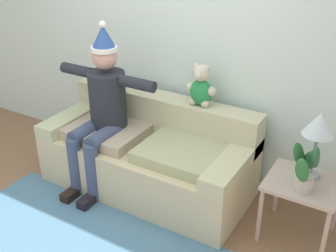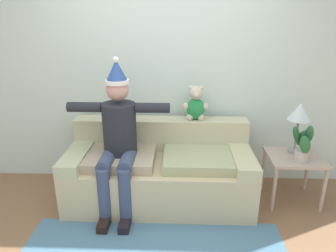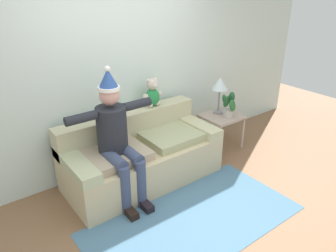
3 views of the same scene
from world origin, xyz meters
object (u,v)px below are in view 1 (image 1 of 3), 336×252
Objects in this scene: teddy_bear at (201,87)px; table_lamp at (319,127)px; person_seated at (101,107)px; side_table at (303,190)px; couch at (149,154)px; potted_plant at (305,168)px.

teddy_bear reaches higher than table_lamp.
person_seated is 2.83× the size of table_lamp.
side_table is (1.04, -0.27, -0.55)m from teddy_bear.
person_seated is (-0.40, -0.16, 0.46)m from couch.
person_seated reaches higher than teddy_bear.
teddy_bear is (0.38, 0.27, 0.66)m from couch.
couch is 3.51× the size of table_lamp.
person_seated reaches higher than side_table.
person_seated is at bearing -151.01° from teddy_bear.
couch is at bearing 179.98° from side_table.
person_seated reaches higher than table_lamp.
side_table is 1.42× the size of potted_plant.
teddy_bear is at bearing 165.28° from side_table.
potted_plant is (-0.01, -0.21, -0.25)m from table_lamp.
potted_plant reaches higher than couch.
side_table is at bearing -14.72° from teddy_bear.
couch is at bearing -144.28° from teddy_bear.
teddy_bear is 0.98× the size of potted_plant.
table_lamp reaches higher than potted_plant.
table_lamp is (0.02, 0.10, 0.51)m from side_table.
potted_plant is (0.01, -0.11, 0.26)m from side_table.
table_lamp is 1.40× the size of potted_plant.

